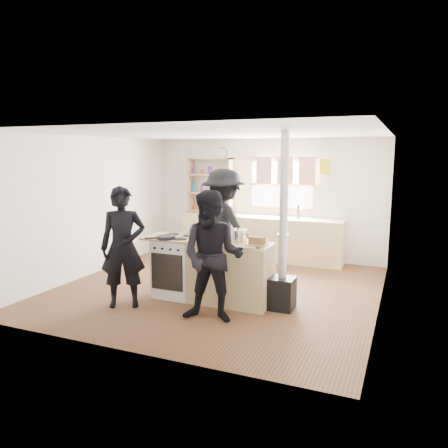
{
  "coord_description": "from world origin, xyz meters",
  "views": [
    {
      "loc": [
        2.79,
        -6.32,
        2.2
      ],
      "look_at": [
        0.15,
        -0.1,
        1.1
      ],
      "focal_mm": 35.0,
      "sensor_mm": 36.0,
      "label": 1
    }
  ],
  "objects_px": {
    "thermos": "(298,212)",
    "roast_tray": "(208,238)",
    "flue_heater": "(282,264)",
    "stockpot_stove": "(194,230)",
    "person_far": "(224,226)",
    "stockpot_counter": "(238,236)",
    "person_near_left": "(123,247)",
    "bread_board": "(257,242)",
    "person_near_right": "(213,257)",
    "cooking_island": "(212,270)",
    "skillet_greens": "(166,237)"
  },
  "relations": [
    {
      "from": "roast_tray",
      "to": "stockpot_stove",
      "type": "relative_size",
      "value": 1.95
    },
    {
      "from": "thermos",
      "to": "flue_heater",
      "type": "height_order",
      "value": "flue_heater"
    },
    {
      "from": "skillet_greens",
      "to": "bread_board",
      "type": "bearing_deg",
      "value": 3.48
    },
    {
      "from": "person_near_left",
      "to": "bread_board",
      "type": "bearing_deg",
      "value": -11.36
    },
    {
      "from": "person_near_left",
      "to": "stockpot_stove",
      "type": "bearing_deg",
      "value": 24.37
    },
    {
      "from": "stockpot_stove",
      "to": "cooking_island",
      "type": "bearing_deg",
      "value": -26.77
    },
    {
      "from": "roast_tray",
      "to": "stockpot_stove",
      "type": "bearing_deg",
      "value": 143.26
    },
    {
      "from": "thermos",
      "to": "bread_board",
      "type": "bearing_deg",
      "value": -87.78
    },
    {
      "from": "stockpot_stove",
      "to": "thermos",
      "type": "bearing_deg",
      "value": 68.25
    },
    {
      "from": "person_near_right",
      "to": "flue_heater",
      "type": "bearing_deg",
      "value": 38.97
    },
    {
      "from": "stockpot_stove",
      "to": "person_far",
      "type": "bearing_deg",
      "value": 76.61
    },
    {
      "from": "cooking_island",
      "to": "person_far",
      "type": "bearing_deg",
      "value": 102.43
    },
    {
      "from": "skillet_greens",
      "to": "roast_tray",
      "type": "distance_m",
      "value": 0.64
    },
    {
      "from": "bread_board",
      "to": "person_near_right",
      "type": "xyz_separation_m",
      "value": [
        -0.4,
        -0.61,
        -0.11
      ]
    },
    {
      "from": "skillet_greens",
      "to": "person_near_left",
      "type": "distance_m",
      "value": 0.66
    },
    {
      "from": "roast_tray",
      "to": "person_near_right",
      "type": "height_order",
      "value": "person_near_right"
    },
    {
      "from": "roast_tray",
      "to": "stockpot_counter",
      "type": "xyz_separation_m",
      "value": [
        0.43,
        0.1,
        0.05
      ]
    },
    {
      "from": "cooking_island",
      "to": "roast_tray",
      "type": "xyz_separation_m",
      "value": [
        -0.02,
        -0.08,
        0.51
      ]
    },
    {
      "from": "cooking_island",
      "to": "roast_tray",
      "type": "bearing_deg",
      "value": -104.78
    },
    {
      "from": "skillet_greens",
      "to": "person_near_right",
      "type": "relative_size",
      "value": 0.22
    },
    {
      "from": "roast_tray",
      "to": "person_near_left",
      "type": "relative_size",
      "value": 0.26
    },
    {
      "from": "roast_tray",
      "to": "person_far",
      "type": "distance_m",
      "value": 1.04
    },
    {
      "from": "roast_tray",
      "to": "person_near_right",
      "type": "xyz_separation_m",
      "value": [
        0.37,
        -0.66,
        -0.11
      ]
    },
    {
      "from": "thermos",
      "to": "stockpot_counter",
      "type": "relative_size",
      "value": 1.03
    },
    {
      "from": "thermos",
      "to": "stockpot_counter",
      "type": "bearing_deg",
      "value": -94.83
    },
    {
      "from": "stockpot_counter",
      "to": "bread_board",
      "type": "relative_size",
      "value": 0.91
    },
    {
      "from": "stockpot_counter",
      "to": "person_near_right",
      "type": "bearing_deg",
      "value": -94.07
    },
    {
      "from": "stockpot_counter",
      "to": "person_far",
      "type": "height_order",
      "value": "person_far"
    },
    {
      "from": "stockpot_counter",
      "to": "bread_board",
      "type": "xyz_separation_m",
      "value": [
        0.34,
        -0.15,
        -0.04
      ]
    },
    {
      "from": "stockpot_counter",
      "to": "person_near_left",
      "type": "xyz_separation_m",
      "value": [
        -1.46,
        -0.75,
        -0.15
      ]
    },
    {
      "from": "person_near_right",
      "to": "person_far",
      "type": "bearing_deg",
      "value": 99.92
    },
    {
      "from": "thermos",
      "to": "stockpot_counter",
      "type": "xyz_separation_m",
      "value": [
        -0.23,
        -2.74,
        -0.02
      ]
    },
    {
      "from": "stockpot_counter",
      "to": "bread_board",
      "type": "height_order",
      "value": "stockpot_counter"
    },
    {
      "from": "cooking_island",
      "to": "skillet_greens",
      "type": "distance_m",
      "value": 0.84
    },
    {
      "from": "stockpot_counter",
      "to": "roast_tray",
      "type": "bearing_deg",
      "value": -166.24
    },
    {
      "from": "bread_board",
      "to": "person_near_right",
      "type": "relative_size",
      "value": 0.17
    },
    {
      "from": "roast_tray",
      "to": "thermos",
      "type": "bearing_deg",
      "value": 76.96
    },
    {
      "from": "skillet_greens",
      "to": "person_near_left",
      "type": "bearing_deg",
      "value": -128.24
    },
    {
      "from": "stockpot_counter",
      "to": "thermos",
      "type": "bearing_deg",
      "value": 85.17
    },
    {
      "from": "cooking_island",
      "to": "roast_tray",
      "type": "relative_size",
      "value": 4.38
    },
    {
      "from": "thermos",
      "to": "roast_tray",
      "type": "distance_m",
      "value": 2.92
    },
    {
      "from": "stockpot_counter",
      "to": "cooking_island",
      "type": "bearing_deg",
      "value": -176.3
    },
    {
      "from": "thermos",
      "to": "skillet_greens",
      "type": "height_order",
      "value": "thermos"
    },
    {
      "from": "person_near_right",
      "to": "person_far",
      "type": "relative_size",
      "value": 0.89
    },
    {
      "from": "roast_tray",
      "to": "person_far",
      "type": "relative_size",
      "value": 0.23
    },
    {
      "from": "skillet_greens",
      "to": "roast_tray",
      "type": "bearing_deg",
      "value": 12.01
    },
    {
      "from": "bread_board",
      "to": "person_far",
      "type": "relative_size",
      "value": 0.15
    },
    {
      "from": "thermos",
      "to": "roast_tray",
      "type": "relative_size",
      "value": 0.61
    },
    {
      "from": "cooking_island",
      "to": "flue_heater",
      "type": "bearing_deg",
      "value": 2.39
    },
    {
      "from": "person_near_left",
      "to": "person_far",
      "type": "height_order",
      "value": "person_far"
    }
  ]
}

